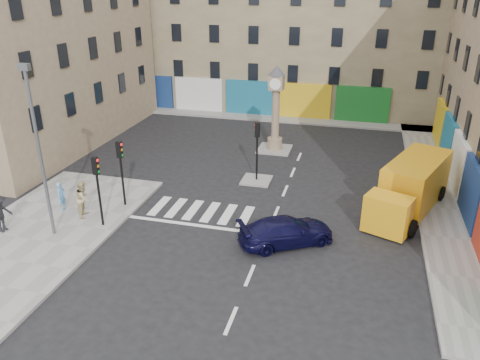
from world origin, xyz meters
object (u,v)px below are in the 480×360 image
at_px(traffic_light_island, 257,142).
at_px(navy_sedan, 286,231).
at_px(pedestrian_dark, 0,213).
at_px(traffic_light_left_far, 121,163).
at_px(traffic_light_left_near, 97,181).
at_px(pedestrian_blue, 62,196).
at_px(pedestrian_tan, 84,199).
at_px(lamp_post, 38,145).
at_px(yellow_van, 411,187).
at_px(clock_pillar, 276,103).

relative_size(traffic_light_island, navy_sedan, 0.80).
bearing_deg(pedestrian_dark, traffic_light_island, -41.93).
bearing_deg(traffic_light_left_far, navy_sedan, -9.53).
height_order(traffic_light_left_near, pedestrian_dark, traffic_light_left_near).
distance_m(traffic_light_left_far, pedestrian_dark, 6.34).
relative_size(pedestrian_blue, pedestrian_tan, 0.80).
xyz_separation_m(traffic_light_left_far, pedestrian_blue, (-2.98, -1.40, -1.68)).
xyz_separation_m(lamp_post, yellow_van, (17.17, 7.53, -3.44)).
height_order(pedestrian_blue, pedestrian_tan, pedestrian_tan).
xyz_separation_m(clock_pillar, pedestrian_dark, (-10.77, -15.63, -2.42)).
bearing_deg(traffic_light_left_far, yellow_van, 13.74).
distance_m(navy_sedan, yellow_van, 7.98).
distance_m(pedestrian_tan, pedestrian_dark, 3.97).
xyz_separation_m(navy_sedan, yellow_van, (5.92, 5.30, 0.69)).
xyz_separation_m(traffic_light_island, yellow_van, (8.97, -1.67, -1.24)).
distance_m(traffic_light_left_far, pedestrian_blue, 3.70).
xyz_separation_m(yellow_van, pedestrian_blue, (-18.25, -5.13, -0.41)).
relative_size(traffic_light_left_far, pedestrian_dark, 1.89).
bearing_deg(traffic_light_left_near, traffic_light_island, 51.07).
bearing_deg(lamp_post, pedestrian_tan, 76.79).
distance_m(pedestrian_blue, pedestrian_dark, 3.21).
height_order(traffic_light_left_near, traffic_light_left_far, same).
distance_m(traffic_light_left_near, traffic_light_left_far, 2.40).
bearing_deg(pedestrian_blue, navy_sedan, -86.65).
distance_m(traffic_light_island, pedestrian_tan, 10.58).
height_order(pedestrian_blue, pedestrian_dark, pedestrian_dark).
distance_m(traffic_light_island, pedestrian_dark, 14.53).
bearing_deg(navy_sedan, clock_pillar, -18.99).
distance_m(traffic_light_left_near, pedestrian_dark, 5.06).
relative_size(navy_sedan, pedestrian_blue, 2.92).
distance_m(navy_sedan, pedestrian_tan, 10.77).
xyz_separation_m(traffic_light_island, lamp_post, (-8.20, -9.20, 2.20)).
height_order(traffic_light_left_far, lamp_post, lamp_post).
xyz_separation_m(lamp_post, pedestrian_dark, (-2.57, -0.44, -3.66)).
xyz_separation_m(traffic_light_island, pedestrian_tan, (-7.71, -7.11, -1.46)).
height_order(traffic_light_island, pedestrian_dark, traffic_light_island).
relative_size(traffic_light_left_near, lamp_post, 0.45).
height_order(traffic_light_island, navy_sedan, traffic_light_island).
bearing_deg(pedestrian_tan, pedestrian_dark, 114.55).
bearing_deg(traffic_light_left_far, clock_pillar, 61.06).
distance_m(traffic_light_left_far, lamp_post, 4.77).
bearing_deg(yellow_van, traffic_light_left_far, -144.19).
relative_size(clock_pillar, navy_sedan, 1.32).
xyz_separation_m(traffic_light_island, clock_pillar, (0.00, 6.00, 0.96)).
bearing_deg(lamp_post, pedestrian_dark, -170.33).
xyz_separation_m(lamp_post, navy_sedan, (11.25, 2.23, -4.12)).
bearing_deg(traffic_light_island, pedestrian_tan, -137.33).
bearing_deg(pedestrian_blue, pedestrian_tan, -96.90).
xyz_separation_m(traffic_light_left_far, lamp_post, (-1.90, -3.80, 2.17)).
relative_size(pedestrian_blue, pedestrian_dark, 0.81).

